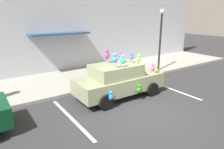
# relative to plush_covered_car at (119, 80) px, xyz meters

# --- Properties ---
(ground_plane) EXTENTS (60.00, 60.00, 0.00)m
(ground_plane) POSITION_rel_plush_covered_car_xyz_m (-0.20, -1.68, -0.80)
(ground_plane) COLOR #2D2D30
(sidewalk) EXTENTS (24.00, 4.00, 0.15)m
(sidewalk) POSITION_rel_plush_covered_car_xyz_m (-0.20, 3.32, -0.73)
(sidewalk) COLOR gray
(sidewalk) RESTS_ON ground
(storefront_building) EXTENTS (24.00, 1.25, 6.40)m
(storefront_building) POSITION_rel_plush_covered_car_xyz_m (-0.20, 5.47, 2.39)
(storefront_building) COLOR #B2B7C1
(storefront_building) RESTS_ON ground
(parking_stripe_front) EXTENTS (0.12, 3.60, 0.01)m
(parking_stripe_front) POSITION_rel_plush_covered_car_xyz_m (2.78, -0.68, -0.80)
(parking_stripe_front) COLOR silver
(parking_stripe_front) RESTS_ON ground
(parking_stripe_rear) EXTENTS (0.12, 3.60, 0.01)m
(parking_stripe_rear) POSITION_rel_plush_covered_car_xyz_m (-2.67, -0.68, -0.80)
(parking_stripe_rear) COLOR silver
(parking_stripe_rear) RESTS_ON ground
(plush_covered_car) EXTENTS (4.12, 1.96, 2.18)m
(plush_covered_car) POSITION_rel_plush_covered_car_xyz_m (0.00, 0.00, 0.00)
(plush_covered_car) COLOR gray
(plush_covered_car) RESTS_ON ground
(teddy_bear_on_sidewalk) EXTENTS (0.33, 0.28, 0.64)m
(teddy_bear_on_sidewalk) POSITION_rel_plush_covered_car_xyz_m (2.96, 1.75, -0.36)
(teddy_bear_on_sidewalk) COLOR pink
(teddy_bear_on_sidewalk) RESTS_ON sidewalk
(street_lamp_post) EXTENTS (0.28, 0.28, 3.82)m
(street_lamp_post) POSITION_rel_plush_covered_car_xyz_m (4.56, 1.82, 1.69)
(street_lamp_post) COLOR black
(street_lamp_post) RESTS_ON sidewalk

